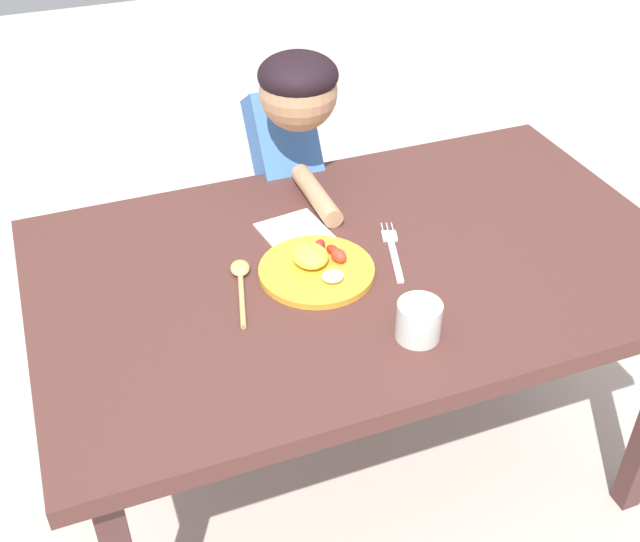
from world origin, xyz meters
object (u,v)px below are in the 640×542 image
(spoon, at_px, (241,279))
(drinking_cup, at_px, (417,321))
(fork, at_px, (393,250))
(person, at_px, (288,191))
(plate, at_px, (316,267))

(spoon, distance_m, drinking_cup, 0.37)
(fork, relative_size, person, 0.21)
(plate, bearing_deg, fork, 3.16)
(plate, bearing_deg, drinking_cup, -68.18)
(plate, xyz_separation_m, drinking_cup, (0.10, -0.25, 0.02))
(spoon, distance_m, person, 0.51)
(fork, xyz_separation_m, spoon, (-0.33, 0.01, 0.00))
(fork, bearing_deg, person, 27.74)
(fork, distance_m, person, 0.46)
(fork, bearing_deg, drinking_cup, -179.30)
(plate, distance_m, spoon, 0.16)
(fork, xyz_separation_m, person, (-0.08, 0.45, -0.09))
(drinking_cup, bearing_deg, spoon, 132.98)
(drinking_cup, bearing_deg, person, 90.54)
(fork, relative_size, drinking_cup, 2.56)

